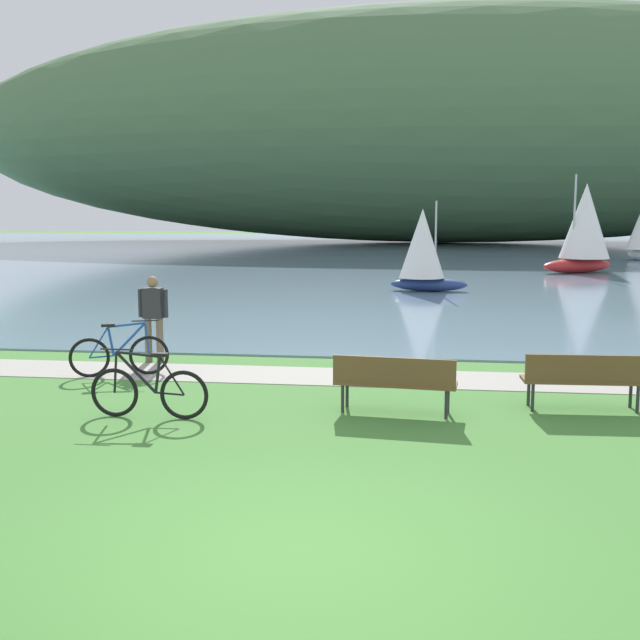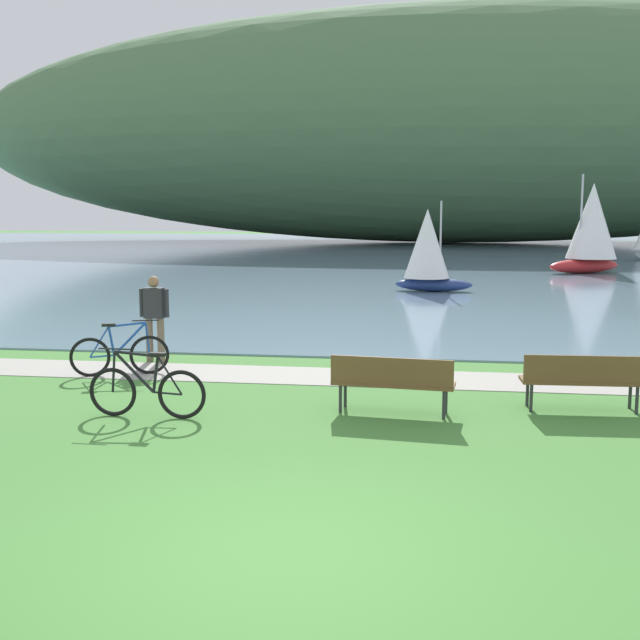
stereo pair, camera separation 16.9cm
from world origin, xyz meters
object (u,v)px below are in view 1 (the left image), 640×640
(person_at_shoreline, at_px, (153,313))
(sailboat_toward_hillside, at_px, (423,249))
(park_bench_further_along, at_px, (395,379))
(bicycle_beside_path, at_px, (149,391))
(bicycle_leaning_near_bench, at_px, (120,354))
(sailboat_mid_bay, at_px, (584,227))
(park_bench_near_camera, at_px, (584,377))

(person_at_shoreline, bearing_deg, sailboat_toward_hillside, 69.32)
(park_bench_further_along, xyz_separation_m, bicycle_beside_path, (-3.52, -0.68, -0.12))
(bicycle_leaning_near_bench, height_order, sailboat_toward_hillside, sailboat_toward_hillside)
(bicycle_leaning_near_bench, distance_m, sailboat_mid_bay, 28.14)
(bicycle_leaning_near_bench, xyz_separation_m, sailboat_mid_bay, (13.05, 24.86, 1.81))
(park_bench_further_along, relative_size, bicycle_beside_path, 1.04)
(park_bench_further_along, bearing_deg, person_at_shoreline, 145.46)
(park_bench_near_camera, distance_m, sailboat_toward_hillside, 17.02)
(bicycle_beside_path, distance_m, sailboat_toward_hillside, 18.53)
(bicycle_leaning_near_bench, xyz_separation_m, person_at_shoreline, (0.18, 1.33, 0.58))
(sailboat_mid_bay, xyz_separation_m, sailboat_toward_hillside, (-7.57, -9.50, -0.62))
(bicycle_leaning_near_bench, bearing_deg, person_at_shoreline, 82.19)
(bicycle_leaning_near_bench, relative_size, bicycle_beside_path, 0.95)
(bicycle_beside_path, relative_size, sailboat_mid_bay, 0.38)
(person_at_shoreline, relative_size, sailboat_mid_bay, 0.37)
(park_bench_near_camera, distance_m, park_bench_further_along, 2.87)
(sailboat_mid_bay, distance_m, sailboat_toward_hillside, 12.17)
(park_bench_further_along, distance_m, bicycle_beside_path, 3.59)
(park_bench_further_along, bearing_deg, sailboat_mid_bay, 73.40)
(bicycle_beside_path, height_order, sailboat_mid_bay, sailboat_mid_bay)
(person_at_shoreline, height_order, sailboat_toward_hillside, sailboat_toward_hillside)
(bicycle_beside_path, xyz_separation_m, sailboat_toward_hillside, (3.96, 18.06, 1.19))
(person_at_shoreline, height_order, sailboat_mid_bay, sailboat_mid_bay)
(sailboat_toward_hillside, bearing_deg, person_at_shoreline, -110.68)
(park_bench_further_along, relative_size, bicycle_leaning_near_bench, 1.10)
(park_bench_further_along, height_order, sailboat_mid_bay, sailboat_mid_bay)
(bicycle_leaning_near_bench, bearing_deg, sailboat_toward_hillside, 70.37)
(sailboat_mid_bay, height_order, sailboat_toward_hillside, sailboat_mid_bay)
(sailboat_mid_bay, bearing_deg, person_at_shoreline, -118.68)
(person_at_shoreline, bearing_deg, bicycle_beside_path, -71.64)
(person_at_shoreline, distance_m, sailboat_toward_hillside, 15.01)
(park_bench_further_along, bearing_deg, sailboat_toward_hillside, 88.55)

